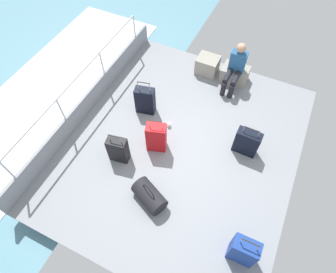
{
  "coord_description": "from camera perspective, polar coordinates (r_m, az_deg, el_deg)",
  "views": [
    {
      "loc": [
        1.06,
        -2.87,
        4.81
      ],
      "look_at": [
        -0.26,
        -0.1,
        0.25
      ],
      "focal_mm": 30.45,
      "sensor_mm": 36.0,
      "label": 1
    }
  ],
  "objects": [
    {
      "name": "ground_plane",
      "position": [
        5.73,
        2.74,
        -1.75
      ],
      "size": [
        4.4,
        5.2,
        0.06
      ],
      "primitive_type": "cube",
      "color": "gray"
    },
    {
      "name": "gunwale_port",
      "position": [
        6.3,
        -15.63,
        6.76
      ],
      "size": [
        0.06,
        5.2,
        0.45
      ],
      "primitive_type": "cube",
      "color": "gray",
      "rests_on": "ground_plane"
    },
    {
      "name": "railing_port",
      "position": [
        5.91,
        -16.85,
        10.25
      ],
      "size": [
        0.04,
        4.2,
        1.02
      ],
      "color": "silver",
      "rests_on": "ground_plane"
    },
    {
      "name": "sea_wake",
      "position": [
        7.52,
        -23.53,
        7.15
      ],
      "size": [
        12.0,
        12.0,
        0.01
      ],
      "color": "#598C9E",
      "rests_on": "ground_plane"
    },
    {
      "name": "cargo_crate_0",
      "position": [
        6.95,
        7.91,
        13.97
      ],
      "size": [
        0.53,
        0.43,
        0.41
      ],
      "color": "gray",
      "rests_on": "ground_plane"
    },
    {
      "name": "cargo_crate_1",
      "position": [
        6.88,
        13.22,
        12.05
      ],
      "size": [
        0.63,
        0.43,
        0.36
      ],
      "color": "gray",
      "rests_on": "ground_plane"
    },
    {
      "name": "passenger_seated",
      "position": [
        6.5,
        13.37,
        13.41
      ],
      "size": [
        0.34,
        0.66,
        1.06
      ],
      "color": "#26598C",
      "rests_on": "ground_plane"
    },
    {
      "name": "suitcase_0",
      "position": [
        5.57,
        15.48,
        -1.12
      ],
      "size": [
        0.46,
        0.21,
        0.73
      ],
      "color": "black",
      "rests_on": "ground_plane"
    },
    {
      "name": "suitcase_1",
      "position": [
        5.39,
        -2.36,
        -0.16
      ],
      "size": [
        0.42,
        0.33,
        0.85
      ],
      "color": "red",
      "rests_on": "ground_plane"
    },
    {
      "name": "suitcase_2",
      "position": [
        5.36,
        -9.96,
        -2.59
      ],
      "size": [
        0.39,
        0.27,
        0.75
      ],
      "color": "black",
      "rests_on": "ground_plane"
    },
    {
      "name": "suitcase_3",
      "position": [
        5.98,
        -4.6,
        7.2
      ],
      "size": [
        0.44,
        0.3,
        0.85
      ],
      "color": "black",
      "rests_on": "ground_plane"
    },
    {
      "name": "suitcase_4",
      "position": [
        4.73,
        14.83,
        -21.24
      ],
      "size": [
        0.4,
        0.25,
        0.82
      ],
      "color": "navy",
      "rests_on": "ground_plane"
    },
    {
      "name": "duffel_bag",
      "position": [
        5.01,
        -3.74,
        -11.77
      ],
      "size": [
        0.7,
        0.57,
        0.5
      ],
      "color": "black",
      "rests_on": "ground_plane"
    },
    {
      "name": "paper_cup",
      "position": [
        5.91,
        0.16,
        2.39
      ],
      "size": [
        0.08,
        0.08,
        0.1
      ],
      "primitive_type": "cylinder",
      "color": "white",
      "rests_on": "ground_plane"
    }
  ]
}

